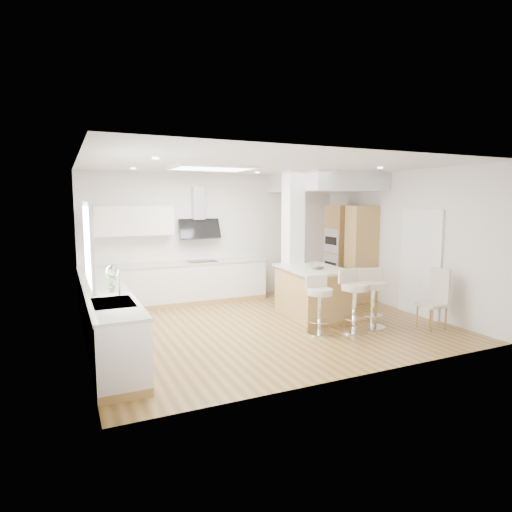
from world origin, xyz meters
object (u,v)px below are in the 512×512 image
bar_stool_a (319,302)px  bar_stool_b (354,297)px  dining_chair (436,297)px  peninsula (312,292)px  bar_stool_c (372,295)px

bar_stool_a → bar_stool_b: 0.61m
bar_stool_a → dining_chair: (2.01, -0.57, 0.01)m
bar_stool_a → bar_stool_b: bar_stool_b is taller
peninsula → bar_stool_b: bar_stool_b is taller
peninsula → dining_chair: bearing=-41.5°
dining_chair → peninsula: bearing=132.5°
bar_stool_b → peninsula: bearing=93.9°
bar_stool_a → bar_stool_c: (1.03, -0.09, 0.03)m
bar_stool_c → dining_chair: size_ratio=0.98×
bar_stool_a → bar_stool_c: 1.03m
bar_stool_b → bar_stool_c: (0.44, 0.05, -0.01)m
bar_stool_a → bar_stool_c: bar_stool_c is taller
bar_stool_b → bar_stool_c: 0.44m
peninsula → bar_stool_c: (0.54, -1.08, 0.10)m
peninsula → dining_chair: size_ratio=1.55×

